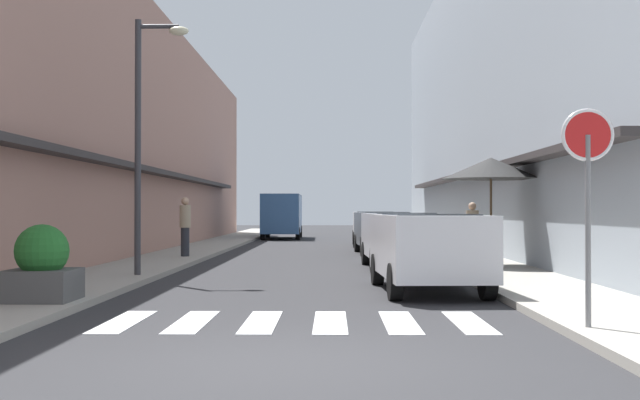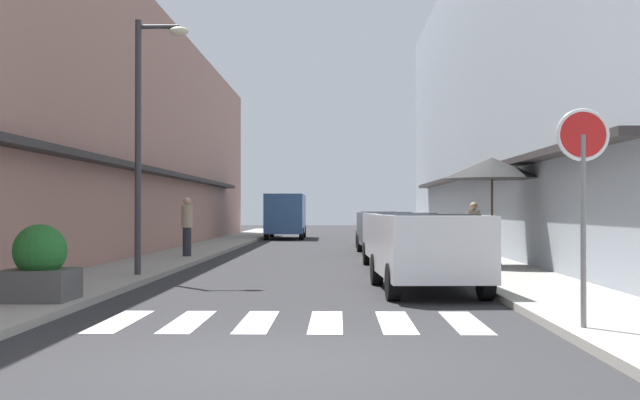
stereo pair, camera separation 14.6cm
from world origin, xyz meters
name	(u,v)px [view 1 (the left image)]	position (x,y,z in m)	size (l,w,h in m)	color
ground_plane	(317,255)	(0.00, 18.60, 0.00)	(102.29, 102.29, 0.00)	#2B2B2D
sidewalk_left	(186,254)	(-4.46, 18.60, 0.06)	(2.22, 65.09, 0.12)	#9E998E
sidewalk_right	(449,254)	(4.46, 18.60, 0.06)	(2.22, 65.09, 0.12)	#9E998E
building_row_left	(92,132)	(-8.06, 19.92, 4.32)	(5.50, 43.84, 8.65)	#A87A6B
building_row_right	(545,84)	(8.06, 19.92, 5.99)	(5.50, 43.84, 11.99)	#939EA8
crosswalk	(296,322)	(0.00, 2.90, 0.01)	(5.20, 2.20, 0.01)	silver
parked_car_near	(428,243)	(2.30, 6.89, 0.92)	(1.98, 4.31, 1.47)	silver
parked_car_mid	(400,234)	(2.30, 12.72, 0.92)	(1.92, 4.42, 1.47)	silver
parked_car_far	(383,228)	(2.30, 19.50, 0.92)	(1.96, 4.20, 1.47)	#4C5156
parked_car_distant	(374,224)	(2.30, 25.45, 0.92)	(1.87, 4.33, 1.47)	silver
delivery_van	(282,212)	(-2.15, 33.78, 1.41)	(2.05, 5.42, 2.37)	#33598C
round_street_sign	(588,159)	(3.62, 1.74, 2.17)	(0.65, 0.07, 2.67)	slate
street_lamp	(146,120)	(-3.59, 9.29, 3.54)	(1.19, 0.28, 5.62)	#38383D
cafe_umbrella	(491,169)	(4.58, 12.26, 2.60)	(2.53, 2.53, 2.77)	#262626
planter_corner	(42,267)	(-4.07, 4.40, 0.65)	(1.04, 1.04, 1.20)	#4C4C4C
pedestrian_walking_near	(185,225)	(-4.00, 16.06, 1.08)	(0.34, 0.34, 1.81)	#282B33
pedestrian_walking_far	(472,231)	(4.29, 13.32, 0.97)	(0.34, 0.34, 1.63)	#282B33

